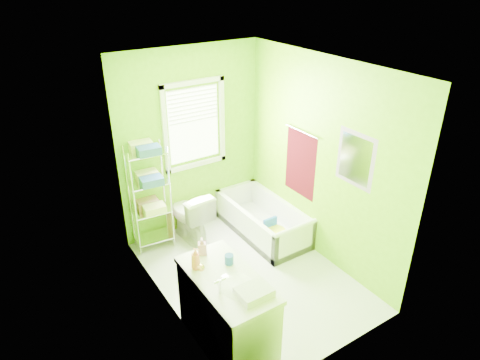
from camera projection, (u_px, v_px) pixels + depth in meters
ground at (249, 275)px, 5.37m from camera, size 2.90×2.90×0.00m
room_envelope at (251, 163)px, 4.66m from camera, size 2.14×2.94×2.62m
window at (194, 121)px, 5.72m from camera, size 0.92×0.05×1.22m
door at (215, 290)px, 3.67m from camera, size 0.09×0.80×2.00m
right_wall_decor at (321, 161)px, 5.25m from camera, size 0.04×1.48×1.17m
bathtub at (263, 223)px, 6.15m from camera, size 0.70×1.50×0.48m
toilet at (190, 215)px, 5.93m from camera, size 0.47×0.77×0.76m
vanity at (228, 309)px, 4.22m from camera, size 0.57×1.12×1.08m
wire_shelf_unit at (150, 186)px, 5.53m from camera, size 0.53×0.43×1.51m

